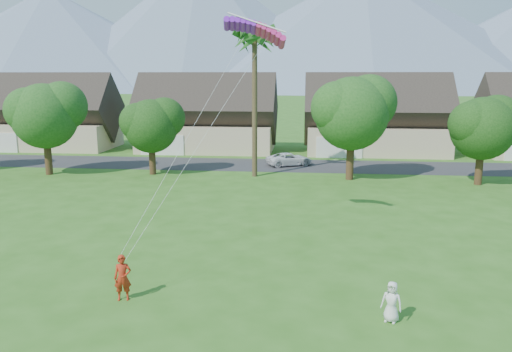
# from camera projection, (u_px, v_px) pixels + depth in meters

# --- Properties ---
(street) EXTENTS (90.00, 7.00, 0.01)m
(street) POSITION_uv_depth(u_px,v_px,m) (281.00, 165.00, 48.06)
(street) COLOR #2D2D30
(street) RESTS_ON ground
(kite_flyer) EXTENTS (0.74, 0.57, 1.81)m
(kite_flyer) POSITION_uv_depth(u_px,v_px,m) (123.00, 278.00, 19.16)
(kite_flyer) COLOR #AD2913
(kite_flyer) RESTS_ON ground
(watcher) EXTENTS (0.85, 0.72, 1.49)m
(watcher) POSITION_uv_depth(u_px,v_px,m) (392.00, 302.00, 17.49)
(watcher) COLOR silver
(watcher) RESTS_ON ground
(parked_car) EXTENTS (4.85, 3.69, 1.22)m
(parked_car) POSITION_uv_depth(u_px,v_px,m) (289.00, 159.00, 47.86)
(parked_car) COLOR silver
(parked_car) RESTS_ON ground
(mountain_ridge) EXTENTS (540.00, 240.00, 70.00)m
(mountain_ridge) POSITION_uv_depth(u_px,v_px,m) (324.00, 35.00, 261.56)
(mountain_ridge) COLOR slate
(mountain_ridge) RESTS_ON ground
(houses_row) EXTENTS (72.75, 8.19, 8.86)m
(houses_row) POSITION_uv_depth(u_px,v_px,m) (290.00, 121.00, 56.09)
(houses_row) COLOR beige
(houses_row) RESTS_ON ground
(tree_row) EXTENTS (62.27, 6.67, 8.45)m
(tree_row) POSITION_uv_depth(u_px,v_px,m) (264.00, 120.00, 41.27)
(tree_row) COLOR #47301C
(tree_row) RESTS_ON ground
(fan_palm) EXTENTS (3.00, 3.00, 13.80)m
(fan_palm) POSITION_uv_depth(u_px,v_px,m) (255.00, 34.00, 40.54)
(fan_palm) COLOR #4C3D26
(fan_palm) RESTS_ON ground
(parafoil_kite) EXTENTS (3.18, 1.03, 0.50)m
(parafoil_kite) POSITION_uv_depth(u_px,v_px,m) (256.00, 28.00, 24.83)
(parafoil_kite) COLOR purple
(parafoil_kite) RESTS_ON ground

